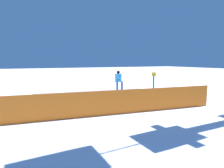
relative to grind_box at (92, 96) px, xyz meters
The scene contains 5 objects.
ground_plane 0.25m from the grind_box, ahead, with size 120.00×120.00×0.00m, color white.
grind_box is the anchor object (origin of this frame).
snowboarder 2.23m from the grind_box, behind, with size 1.53×0.70×1.41m.
safety_fence 3.93m from the grind_box, 90.00° to the left, with size 11.27×0.06×1.23m, color orange.
trail_marker 5.28m from the grind_box, behind, with size 0.40×0.10×1.75m.
Camera 1 is at (4.02, 11.94, 2.66)m, focal length 29.59 mm.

